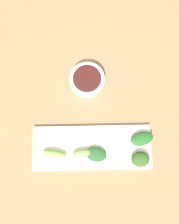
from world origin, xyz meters
name	(u,v)px	position (x,y,z in m)	size (l,w,h in m)	color
tabletop	(98,128)	(0.00, 0.00, 0.01)	(2.10, 2.10, 0.02)	#916E4E
sauce_bowl	(87,80)	(-0.17, -0.03, 0.04)	(0.12, 0.12, 0.03)	white
serving_plate	(92,147)	(0.07, -0.02, 0.03)	(0.15, 0.39, 0.01)	silver
broccoli_stalk_0	(82,153)	(0.08, -0.05, 0.04)	(0.03, 0.06, 0.02)	#76AC57
broccoli_leafy_1	(142,139)	(0.04, 0.14, 0.04)	(0.04, 0.07, 0.02)	#225D25
broccoli_leafy_2	(96,154)	(0.09, -0.01, 0.04)	(0.05, 0.07, 0.02)	#255527
broccoli_stalk_3	(54,154)	(0.08, -0.15, 0.04)	(0.02, 0.08, 0.02)	#7AB14C
broccoli_leafy_4	(141,159)	(0.11, 0.13, 0.05)	(0.05, 0.06, 0.03)	#2E5520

